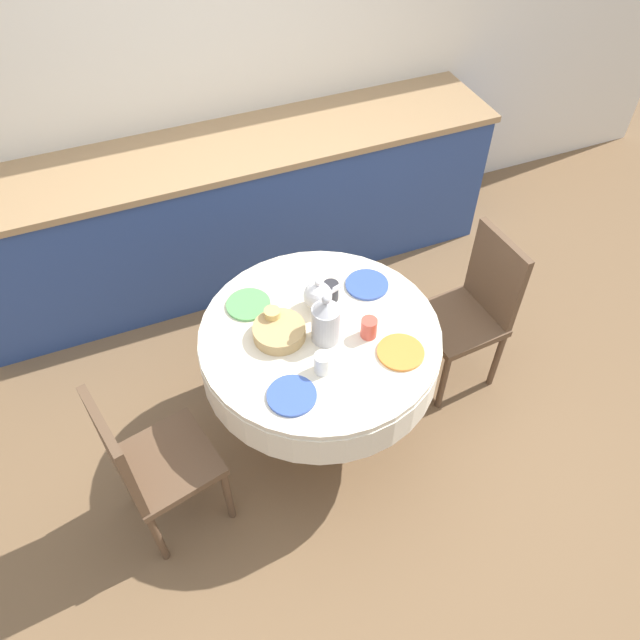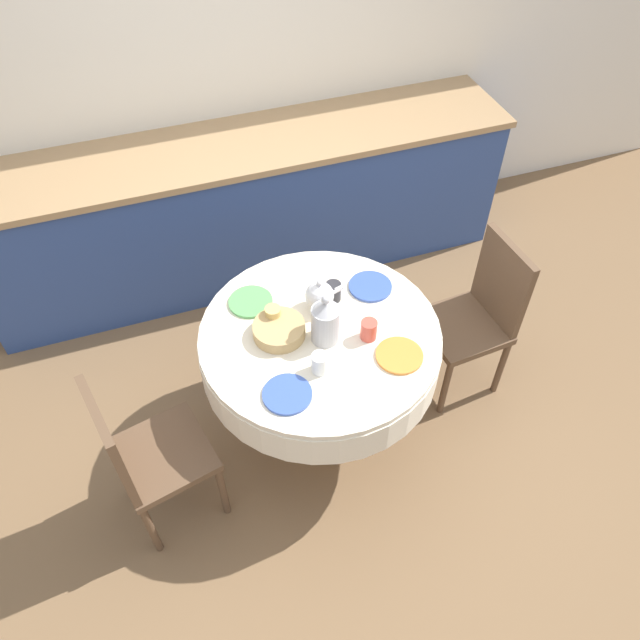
{
  "view_description": "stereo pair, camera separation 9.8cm",
  "coord_description": "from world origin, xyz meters",
  "views": [
    {
      "loc": [
        -0.7,
        -1.72,
        2.89
      ],
      "look_at": [
        0.0,
        0.0,
        0.85
      ],
      "focal_mm": 35.0,
      "sensor_mm": 36.0,
      "label": 1
    },
    {
      "loc": [
        -0.61,
        -1.75,
        2.89
      ],
      "look_at": [
        0.0,
        0.0,
        0.85
      ],
      "focal_mm": 35.0,
      "sensor_mm": 36.0,
      "label": 2
    }
  ],
  "objects": [
    {
      "name": "cup_near_left",
      "position": [
        -0.07,
        -0.21,
        0.82
      ],
      "size": [
        0.07,
        0.07,
        0.1
      ],
      "primitive_type": "cylinder",
      "color": "white",
      "rests_on": "dining_table"
    },
    {
      "name": "wall_back",
      "position": [
        0.0,
        1.71,
        1.3
      ],
      "size": [
        7.0,
        0.05,
        2.6
      ],
      "color": "silver",
      "rests_on": "ground_plane"
    },
    {
      "name": "chair_right",
      "position": [
        -0.88,
        -0.2,
        0.51
      ],
      "size": [
        0.48,
        0.48,
        0.93
      ],
      "rotation": [
        0.0,
        0.0,
        -1.35
      ],
      "color": "brown",
      "rests_on": "ground_plane"
    },
    {
      "name": "chair_left",
      "position": [
        0.9,
        0.07,
        0.51
      ],
      "size": [
        0.43,
        0.43,
        0.93
      ],
      "rotation": [
        0.0,
        0.0,
        -4.64
      ],
      "color": "brown",
      "rests_on": "ground_plane"
    },
    {
      "name": "cup_far_right",
      "position": [
        0.13,
        0.18,
        0.82
      ],
      "size": [
        0.07,
        0.07,
        0.1
      ],
      "primitive_type": "cylinder",
      "color": "#28282D",
      "rests_on": "dining_table"
    },
    {
      "name": "coffee_carafe",
      "position": [
        0.01,
        -0.04,
        0.88
      ],
      "size": [
        0.13,
        0.13,
        0.26
      ],
      "color": "#B2B2B7",
      "rests_on": "dining_table"
    },
    {
      "name": "plate_near_right",
      "position": [
        0.28,
        -0.25,
        0.77
      ],
      "size": [
        0.21,
        0.21,
        0.01
      ],
      "primitive_type": "cylinder",
      "color": "orange",
      "rests_on": "dining_table"
    },
    {
      "name": "plate_far_left",
      "position": [
        -0.25,
        0.28,
        0.77
      ],
      "size": [
        0.21,
        0.21,
        0.01
      ],
      "primitive_type": "cylinder",
      "color": "#5BA85B",
      "rests_on": "dining_table"
    },
    {
      "name": "cup_far_left",
      "position": [
        -0.18,
        0.12,
        0.82
      ],
      "size": [
        0.07,
        0.07,
        0.1
      ],
      "primitive_type": "cylinder",
      "color": "#DBB766",
      "rests_on": "dining_table"
    },
    {
      "name": "plate_near_left",
      "position": [
        -0.24,
        -0.29,
        0.77
      ],
      "size": [
        0.21,
        0.21,
        0.01
      ],
      "primitive_type": "cylinder",
      "color": "#3856AD",
      "rests_on": "dining_table"
    },
    {
      "name": "dining_table",
      "position": [
        0.0,
        0.0,
        0.64
      ],
      "size": [
        1.11,
        1.11,
        0.77
      ],
      "color": "brown",
      "rests_on": "ground_plane"
    },
    {
      "name": "ground_plane",
      "position": [
        0.0,
        0.0,
        0.0
      ],
      "size": [
        12.0,
        12.0,
        0.0
      ],
      "primitive_type": "plane",
      "color": "brown"
    },
    {
      "name": "kitchen_counter",
      "position": [
        0.0,
        1.38,
        0.47
      ],
      "size": [
        3.24,
        0.64,
        0.93
      ],
      "color": "#2D4784",
      "rests_on": "ground_plane"
    },
    {
      "name": "teapot",
      "position": [
        0.05,
        0.15,
        0.85
      ],
      "size": [
        0.18,
        0.13,
        0.18
      ],
      "color": "white",
      "rests_on": "dining_table"
    },
    {
      "name": "cup_near_right",
      "position": [
        0.19,
        -0.1,
        0.82
      ],
      "size": [
        0.07,
        0.07,
        0.1
      ],
      "primitive_type": "cylinder",
      "color": "#CC4C3D",
      "rests_on": "dining_table"
    },
    {
      "name": "plate_far_right",
      "position": [
        0.32,
        0.19,
        0.77
      ],
      "size": [
        0.21,
        0.21,
        0.01
      ],
      "primitive_type": "cylinder",
      "color": "#3856AD",
      "rests_on": "dining_table"
    },
    {
      "name": "bread_basket",
      "position": [
        -0.18,
        0.05,
        0.8
      ],
      "size": [
        0.24,
        0.24,
        0.06
      ],
      "primitive_type": "cylinder",
      "color": "tan",
      "rests_on": "dining_table"
    }
  ]
}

